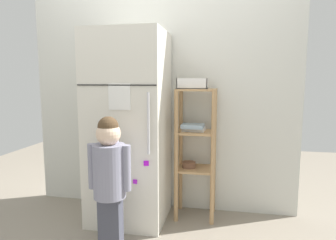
# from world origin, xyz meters

# --- Properties ---
(ground_plane) EXTENTS (6.00, 6.00, 0.00)m
(ground_plane) POSITION_xyz_m (0.00, 0.00, 0.00)
(ground_plane) COLOR gray
(kitchen_wall_back) EXTENTS (2.53, 0.03, 2.14)m
(kitchen_wall_back) POSITION_xyz_m (0.00, 0.34, 1.07)
(kitchen_wall_back) COLOR silver
(kitchen_wall_back) RESTS_ON ground
(refrigerator) EXTENTS (0.64, 0.61, 1.64)m
(refrigerator) POSITION_xyz_m (-0.22, 0.02, 0.82)
(refrigerator) COLOR silver
(refrigerator) RESTS_ON ground
(child_standing) EXTENTS (0.32, 0.23, 0.98)m
(child_standing) POSITION_xyz_m (-0.20, -0.50, 0.60)
(child_standing) COLOR #414351
(child_standing) RESTS_ON ground
(pantry_shelf_unit) EXTENTS (0.35, 0.30, 1.16)m
(pantry_shelf_unit) POSITION_xyz_m (0.34, 0.16, 0.68)
(pantry_shelf_unit) COLOR tan
(pantry_shelf_unit) RESTS_ON ground
(fruit_bin) EXTENTS (0.26, 0.14, 0.09)m
(fruit_bin) POSITION_xyz_m (0.32, 0.16, 1.20)
(fruit_bin) COLOR white
(fruit_bin) RESTS_ON pantry_shelf_unit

